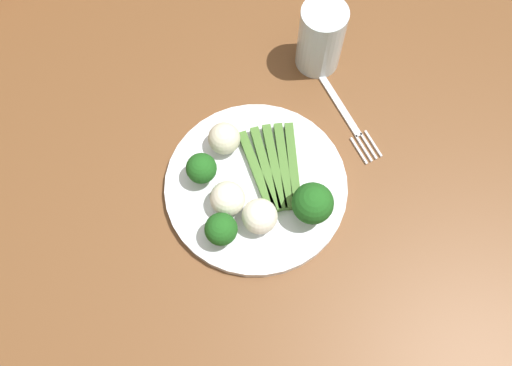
{
  "coord_description": "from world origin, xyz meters",
  "views": [
    {
      "loc": [
        0.1,
        0.22,
        1.44
      ],
      "look_at": [
        -0.02,
        -0.02,
        0.77
      ],
      "focal_mm": 37.82,
      "sensor_mm": 36.0,
      "label": 1
    }
  ],
  "objects": [
    {
      "name": "cauliflower_back",
      "position": [
        -0.0,
        0.03,
        0.78
      ],
      "size": [
        0.05,
        0.05,
        0.05
      ],
      "primitive_type": "sphere",
      "color": "white",
      "rests_on": "plate"
    },
    {
      "name": "cauliflower_near_center",
      "position": [
        -0.01,
        -0.09,
        0.78
      ],
      "size": [
        0.04,
        0.04,
        0.04
      ],
      "primitive_type": "sphere",
      "color": "beige",
      "rests_on": "plate"
    },
    {
      "name": "plate",
      "position": [
        -0.02,
        -0.02,
        0.75
      ],
      "size": [
        0.25,
        0.25,
        0.01
      ],
      "primitive_type": "cylinder",
      "color": "white",
      "rests_on": "dining_table"
    },
    {
      "name": "cauliflower_right",
      "position": [
        0.03,
        -0.01,
        0.78
      ],
      "size": [
        0.05,
        0.05,
        0.05
      ],
      "primitive_type": "sphere",
      "color": "silver",
      "rests_on": "plate"
    },
    {
      "name": "broccoli_outer_edge",
      "position": [
        0.05,
        0.02,
        0.79
      ],
      "size": [
        0.04,
        0.04,
        0.05
      ],
      "color": "#4C7F2B",
      "rests_on": "plate"
    },
    {
      "name": "ground_plane",
      "position": [
        0.0,
        0.0,
        -0.01
      ],
      "size": [
        6.0,
        6.0,
        0.02
      ],
      "primitive_type": "cube",
      "color": "tan"
    },
    {
      "name": "dining_table",
      "position": [
        0.0,
        0.0,
        0.64
      ],
      "size": [
        1.18,
        1.06,
        0.75
      ],
      "color": "brown",
      "rests_on": "ground_plane"
    },
    {
      "name": "water_glass",
      "position": [
        -0.2,
        -0.16,
        0.8
      ],
      "size": [
        0.07,
        0.07,
        0.11
      ],
      "primitive_type": "cylinder",
      "color": "silver",
      "rests_on": "dining_table"
    },
    {
      "name": "fork",
      "position": [
        -0.19,
        -0.05,
        0.75
      ],
      "size": [
        0.03,
        0.17,
        0.0
      ],
      "rotation": [
        0.0,
        0.0,
        1.54
      ],
      "color": "silver",
      "rests_on": "dining_table"
    },
    {
      "name": "broccoli_back_right",
      "position": [
        0.04,
        -0.06,
        0.79
      ],
      "size": [
        0.04,
        0.04,
        0.05
      ],
      "color": "#4C7F2B",
      "rests_on": "plate"
    },
    {
      "name": "asparagus_bundle",
      "position": [
        -0.05,
        -0.03,
        0.77
      ],
      "size": [
        0.09,
        0.14,
        0.01
      ],
      "rotation": [
        0.0,
        0.0,
        4.4
      ],
      "color": "#47752D",
      "rests_on": "plate"
    },
    {
      "name": "chair",
      "position": [
        0.1,
        -0.67,
        0.5
      ],
      "size": [
        0.48,
        0.48,
        0.87
      ],
      "rotation": [
        0.0,
        0.0,
        0.23
      ],
      "color": "brown",
      "rests_on": "ground_plane"
    },
    {
      "name": "broccoli_front_left",
      "position": [
        -0.06,
        0.05,
        0.8
      ],
      "size": [
        0.05,
        0.05,
        0.07
      ],
      "color": "#4C7F2B",
      "rests_on": "plate"
    }
  ]
}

